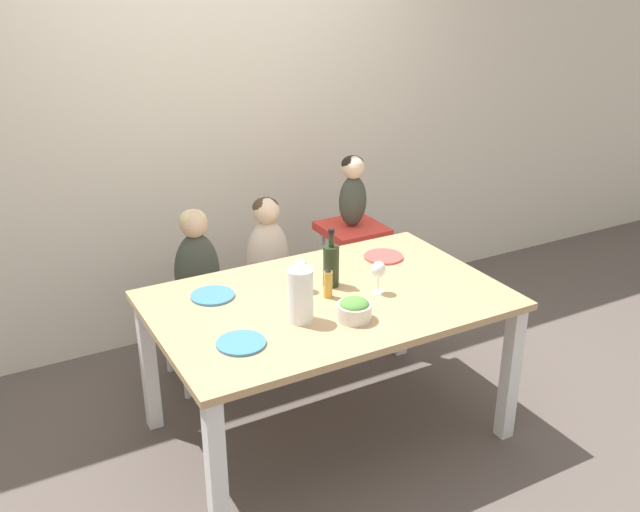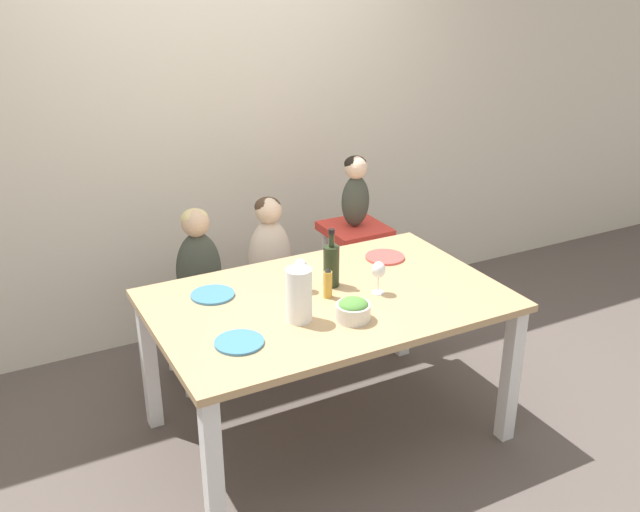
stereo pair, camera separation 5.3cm
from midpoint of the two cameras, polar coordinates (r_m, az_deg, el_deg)
name	(u,v)px [view 2 (the right image)]	position (r m, az deg, el deg)	size (l,w,h in m)	color
ground_plane	(327,430)	(3.74, 0.99, -13.72)	(14.00, 14.00, 0.00)	#564C47
wall_back	(219,116)	(4.33, -7.73, 11.02)	(10.00, 0.06, 2.70)	beige
dining_table	(328,314)	(3.38, 1.07, -4.66)	(1.64, 1.04, 0.75)	tan
chair_far_left	(202,318)	(4.02, -9.02, -4.90)	(0.41, 0.43, 0.44)	silver
chair_far_center	(271,302)	(4.15, -3.57, -3.69)	(0.41, 0.43, 0.44)	silver
chair_right_highchair	(354,251)	(4.29, 3.12, 0.41)	(0.35, 0.36, 0.75)	silver
person_child_left	(198,260)	(3.87, -9.34, -0.33)	(0.25, 0.17, 0.57)	#3D4238
person_child_center	(269,246)	(4.01, -3.69, 0.78)	(0.25, 0.17, 0.57)	beige
person_baby_right	(356,188)	(4.16, 3.23, 5.44)	(0.17, 0.14, 0.42)	#3D4238
wine_bottle	(331,264)	(3.41, 1.36, -0.68)	(0.08, 0.08, 0.29)	#232D19
paper_towel_roll	(299,295)	(3.08, -1.19, -3.15)	(0.11, 0.11, 0.24)	white
wine_glass_near	(379,271)	(3.35, 5.16, -1.20)	(0.07, 0.07, 0.16)	white
wine_glass_far	(301,268)	(3.36, -1.12, -0.98)	(0.07, 0.07, 0.16)	white
salad_bowl_large	(353,310)	(3.13, 3.16, -4.30)	(0.15, 0.15, 0.10)	silver
dinner_plate_front_left	(239,342)	(2.97, -5.97, -6.89)	(0.21, 0.21, 0.01)	teal
dinner_plate_back_left	(213,295)	(3.38, -8.14, -3.09)	(0.21, 0.21, 0.01)	teal
dinner_plate_back_right	(385,257)	(3.78, 5.61, -0.09)	(0.21, 0.21, 0.01)	#D14C47
condiment_bottle_hot_sauce	(328,283)	(3.31, 1.13, -2.20)	(0.04, 0.04, 0.15)	#BC8E33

